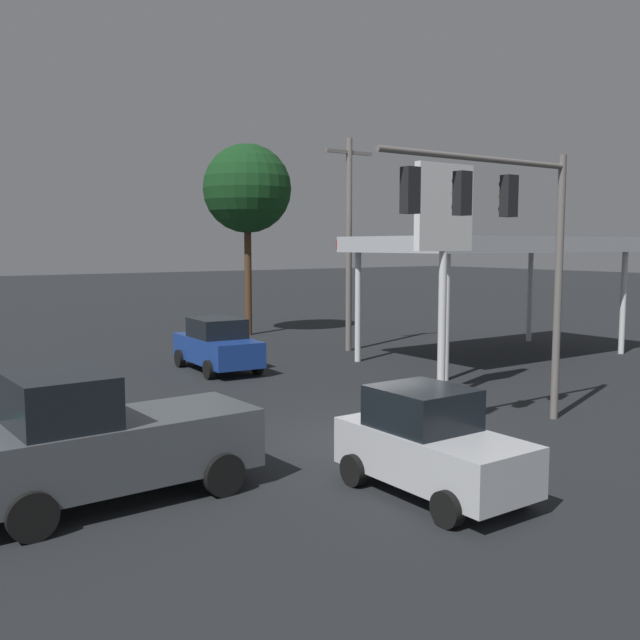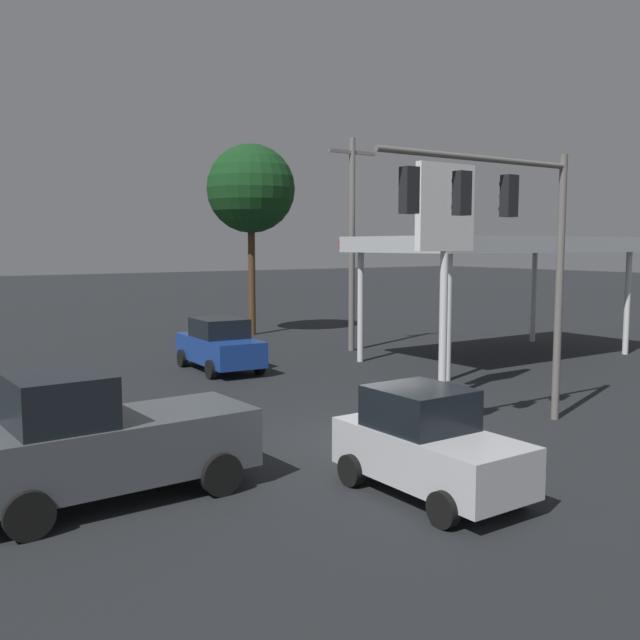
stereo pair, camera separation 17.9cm
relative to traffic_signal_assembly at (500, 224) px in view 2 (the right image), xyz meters
The scene contains 9 objects.
ground_plane 6.08m from the traffic_signal_assembly, 18.25° to the right, with size 200.00×200.00×0.00m, color black.
traffic_signal_assembly is the anchor object (origin of this frame).
utility_pole 13.89m from the traffic_signal_assembly, 112.13° to the right, with size 2.40×0.26×9.11m.
gas_station_canopy 11.96m from the traffic_signal_assembly, 138.47° to the right, with size 11.58×6.08×4.91m.
price_sign 3.77m from the traffic_signal_assembly, 113.94° to the right, with size 2.13×0.27×6.94m.
hatchback_crossing 6.51m from the traffic_signal_assembly, 27.68° to the left, with size 1.98×3.81×1.97m.
pickup_parked 10.33m from the traffic_signal_assembly, ahead, with size 5.26×2.39×2.40m.
sedan_far 12.49m from the traffic_signal_assembly, 81.56° to the right, with size 2.29×4.51×1.93m.
street_tree 20.75m from the traffic_signal_assembly, 102.17° to the right, with size 4.44×4.44×9.63m.
Camera 2 is at (10.14, 12.80, 4.60)m, focal length 40.00 mm.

